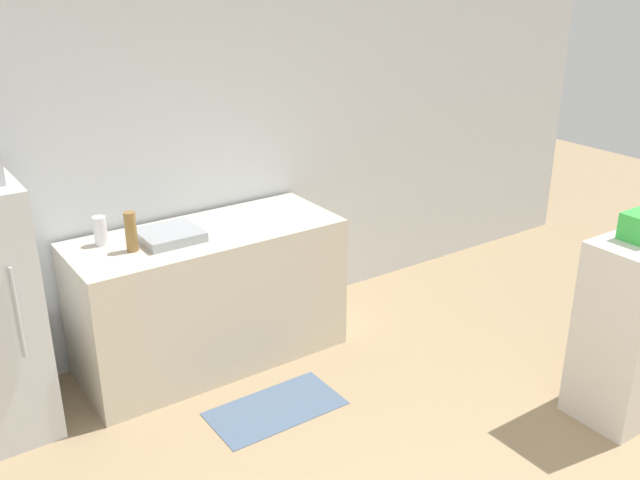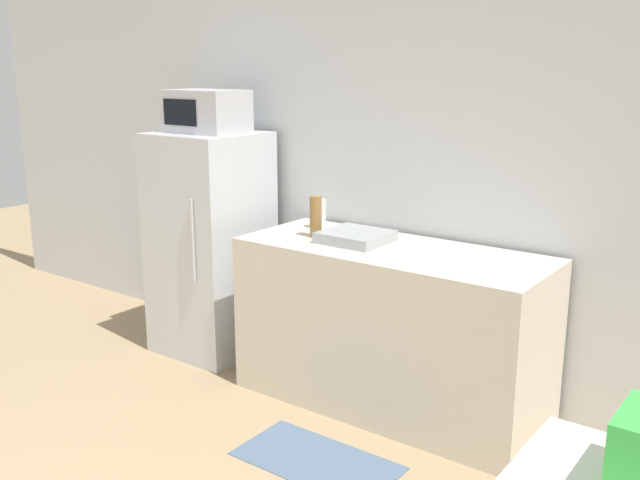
% 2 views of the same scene
% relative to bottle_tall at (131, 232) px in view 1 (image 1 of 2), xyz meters
% --- Properties ---
extents(wall_back, '(8.00, 0.06, 2.60)m').
position_rel_bottle_tall_xyz_m(wall_back, '(0.38, 0.45, 0.27)').
color(wall_back, silver).
rests_on(wall_back, ground_plane).
extents(counter, '(1.71, 0.69, 0.91)m').
position_rel_bottle_tall_xyz_m(counter, '(0.49, 0.04, -0.58)').
color(counter, beige).
rests_on(counter, ground_plane).
extents(sink_basin, '(0.35, 0.34, 0.06)m').
position_rel_bottle_tall_xyz_m(sink_basin, '(0.25, 0.04, -0.09)').
color(sink_basin, '#9EA3A8').
rests_on(sink_basin, counter).
extents(bottle_tall, '(0.07, 0.07, 0.24)m').
position_rel_bottle_tall_xyz_m(bottle_tall, '(0.00, 0.00, 0.00)').
color(bottle_tall, olive).
rests_on(bottle_tall, counter).
extents(bottle_short, '(0.08, 0.08, 0.18)m').
position_rel_bottle_tall_xyz_m(bottle_short, '(-0.12, 0.20, -0.03)').
color(bottle_short, silver).
rests_on(bottle_short, counter).
extents(kitchen_rug, '(0.80, 0.42, 0.01)m').
position_rel_bottle_tall_xyz_m(kitchen_rug, '(0.53, -0.70, -1.03)').
color(kitchen_rug, slate).
rests_on(kitchen_rug, ground_plane).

